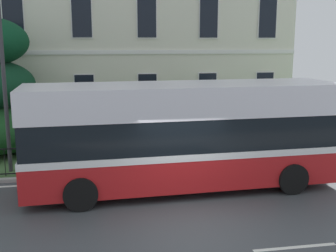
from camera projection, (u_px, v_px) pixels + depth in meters
The scene contains 6 objects.
ground_plane at pixel (183, 205), 12.10m from camera, with size 60.00×56.00×0.18m.
georgian_townhouse at pixel (136, 0), 24.74m from camera, with size 15.58×10.30×13.78m.
iron_verge_railing at pixel (169, 154), 15.16m from camera, with size 17.62×0.04×0.97m.
single_decker_bus at pixel (183, 135), 13.17m from camera, with size 9.80×2.96×3.34m.
street_lamp_post at pixel (2, 51), 14.04m from camera, with size 0.36×0.24×7.36m.
litter_bin at pixel (202, 148), 15.71m from camera, with size 0.54×0.54×1.20m.
Camera 1 is at (-2.37, -10.04, 4.60)m, focal length 45.02 mm.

